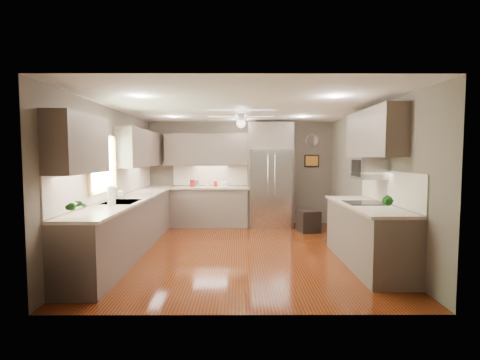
{
  "coord_description": "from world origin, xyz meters",
  "views": [
    {
      "loc": [
        -0.04,
        -6.05,
        1.68
      ],
      "look_at": [
        -0.02,
        0.6,
        1.21
      ],
      "focal_mm": 26.0,
      "sensor_mm": 36.0,
      "label": 1
    }
  ],
  "objects_px": {
    "canister_a": "(192,183)",
    "bowl": "(225,185)",
    "paper_towel": "(111,195)",
    "potted_plant_left": "(77,206)",
    "refrigerator": "(270,176)",
    "canister_d": "(216,184)",
    "potted_plant_right": "(389,201)",
    "canister_b": "(197,184)",
    "canister_c": "(208,183)",
    "soap_bottle": "(121,193)",
    "microwave": "(369,168)",
    "stool": "(308,221)"
  },
  "relations": [
    {
      "from": "canister_a",
      "to": "canister_d",
      "type": "xyz_separation_m",
      "value": [
        0.55,
        0.06,
        -0.02
      ]
    },
    {
      "from": "stool",
      "to": "paper_towel",
      "type": "height_order",
      "value": "paper_towel"
    },
    {
      "from": "canister_a",
      "to": "potted_plant_right",
      "type": "xyz_separation_m",
      "value": [
        3.07,
        -3.77,
        0.07
      ]
    },
    {
      "from": "potted_plant_right",
      "to": "refrigerator",
      "type": "bearing_deg",
      "value": 108.1
    },
    {
      "from": "refrigerator",
      "to": "canister_d",
      "type": "bearing_deg",
      "value": 175.67
    },
    {
      "from": "canister_a",
      "to": "bowl",
      "type": "relative_size",
      "value": 0.8
    },
    {
      "from": "canister_b",
      "to": "canister_c",
      "type": "height_order",
      "value": "canister_c"
    },
    {
      "from": "soap_bottle",
      "to": "microwave",
      "type": "relative_size",
      "value": 0.33
    },
    {
      "from": "stool",
      "to": "canister_c",
      "type": "bearing_deg",
      "value": 162.79
    },
    {
      "from": "canister_b",
      "to": "potted_plant_left",
      "type": "distance_m",
      "value": 4.33
    },
    {
      "from": "stool",
      "to": "paper_towel",
      "type": "relative_size",
      "value": 1.73
    },
    {
      "from": "refrigerator",
      "to": "soap_bottle",
      "type": "bearing_deg",
      "value": -140.96
    },
    {
      "from": "potted_plant_left",
      "to": "microwave",
      "type": "height_order",
      "value": "microwave"
    },
    {
      "from": "bowl",
      "to": "stool",
      "type": "xyz_separation_m",
      "value": [
        1.87,
        -0.69,
        -0.73
      ]
    },
    {
      "from": "soap_bottle",
      "to": "refrigerator",
      "type": "relative_size",
      "value": 0.07
    },
    {
      "from": "canister_a",
      "to": "stool",
      "type": "height_order",
      "value": "canister_a"
    },
    {
      "from": "potted_plant_left",
      "to": "stool",
      "type": "height_order",
      "value": "potted_plant_left"
    },
    {
      "from": "paper_towel",
      "to": "bowl",
      "type": "bearing_deg",
      "value": 62.71
    },
    {
      "from": "paper_towel",
      "to": "canister_a",
      "type": "bearing_deg",
      "value": 75.26
    },
    {
      "from": "paper_towel",
      "to": "canister_c",
      "type": "bearing_deg",
      "value": 68.89
    },
    {
      "from": "soap_bottle",
      "to": "paper_towel",
      "type": "bearing_deg",
      "value": -81.65
    },
    {
      "from": "soap_bottle",
      "to": "bowl",
      "type": "height_order",
      "value": "soap_bottle"
    },
    {
      "from": "canister_b",
      "to": "refrigerator",
      "type": "bearing_deg",
      "value": -2.21
    },
    {
      "from": "canister_b",
      "to": "refrigerator",
      "type": "relative_size",
      "value": 0.06
    },
    {
      "from": "soap_bottle",
      "to": "potted_plant_left",
      "type": "relative_size",
      "value": 0.59
    },
    {
      "from": "canister_c",
      "to": "microwave",
      "type": "relative_size",
      "value": 0.3
    },
    {
      "from": "canister_d",
      "to": "potted_plant_right",
      "type": "height_order",
      "value": "potted_plant_right"
    },
    {
      "from": "canister_d",
      "to": "microwave",
      "type": "relative_size",
      "value": 0.23
    },
    {
      "from": "canister_a",
      "to": "paper_towel",
      "type": "bearing_deg",
      "value": -104.74
    },
    {
      "from": "canister_a",
      "to": "paper_towel",
      "type": "height_order",
      "value": "paper_towel"
    },
    {
      "from": "canister_a",
      "to": "bowl",
      "type": "bearing_deg",
      "value": 0.28
    },
    {
      "from": "refrigerator",
      "to": "paper_towel",
      "type": "xyz_separation_m",
      "value": [
        -2.65,
        -3.02,
        -0.11
      ]
    },
    {
      "from": "bowl",
      "to": "refrigerator",
      "type": "height_order",
      "value": "refrigerator"
    },
    {
      "from": "canister_d",
      "to": "paper_towel",
      "type": "relative_size",
      "value": 0.44
    },
    {
      "from": "canister_d",
      "to": "paper_towel",
      "type": "distance_m",
      "value": 3.4
    },
    {
      "from": "soap_bottle",
      "to": "canister_d",
      "type": "bearing_deg",
      "value": 57.93
    },
    {
      "from": "canister_d",
      "to": "potted_plant_left",
      "type": "height_order",
      "value": "potted_plant_left"
    },
    {
      "from": "canister_a",
      "to": "refrigerator",
      "type": "xyz_separation_m",
      "value": [
        1.85,
        -0.04,
        0.17
      ]
    },
    {
      "from": "paper_towel",
      "to": "potted_plant_left",
      "type": "bearing_deg",
      "value": -89.24
    },
    {
      "from": "canister_b",
      "to": "soap_bottle",
      "type": "bearing_deg",
      "value": -113.89
    },
    {
      "from": "soap_bottle",
      "to": "stool",
      "type": "distance_m",
      "value": 3.98
    },
    {
      "from": "refrigerator",
      "to": "microwave",
      "type": "bearing_deg",
      "value": -63.91
    },
    {
      "from": "canister_c",
      "to": "microwave",
      "type": "bearing_deg",
      "value": -44.7
    },
    {
      "from": "microwave",
      "to": "stool",
      "type": "relative_size",
      "value": 1.08
    },
    {
      "from": "bowl",
      "to": "stool",
      "type": "bearing_deg",
      "value": -20.2
    },
    {
      "from": "canister_d",
      "to": "potted_plant_left",
      "type": "distance_m",
      "value": 4.47
    },
    {
      "from": "bowl",
      "to": "refrigerator",
      "type": "xyz_separation_m",
      "value": [
        1.07,
        -0.04,
        0.22
      ]
    },
    {
      "from": "potted_plant_right",
      "to": "bowl",
      "type": "relative_size",
      "value": 1.36
    },
    {
      "from": "potted_plant_left",
      "to": "paper_towel",
      "type": "bearing_deg",
      "value": 90.76
    },
    {
      "from": "potted_plant_left",
      "to": "potted_plant_right",
      "type": "distance_m",
      "value": 3.88
    }
  ]
}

